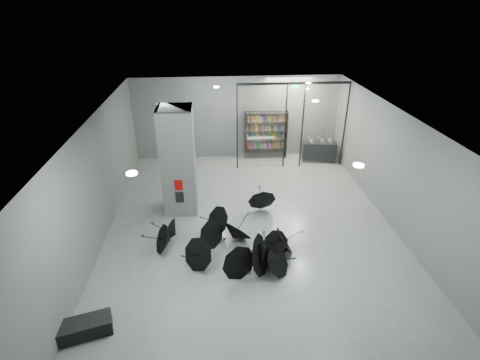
{
  "coord_description": "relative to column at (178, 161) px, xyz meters",
  "views": [
    {
      "loc": [
        -1.26,
        -10.16,
        7.39
      ],
      "look_at": [
        -0.3,
        1.5,
        1.4
      ],
      "focal_mm": 27.24,
      "sensor_mm": 36.0,
      "label": 1
    }
  ],
  "objects": [
    {
      "name": "glass_partition",
      "position": [
        4.89,
        3.5,
        0.18
      ],
      "size": [
        5.06,
        0.08,
        4.0
      ],
      "color": "silver",
      "rests_on": "ground"
    },
    {
      "name": "umbrella_cluster",
      "position": [
        1.94,
        -2.86,
        -1.68
      ],
      "size": [
        4.82,
        4.44,
        1.3
      ],
      "color": "black",
      "rests_on": "ground"
    },
    {
      "name": "room",
      "position": [
        2.5,
        -2.0,
        0.84
      ],
      "size": [
        14.0,
        14.02,
        4.01
      ],
      "color": "slate",
      "rests_on": "ground"
    },
    {
      "name": "shop_counter",
      "position": [
        6.47,
        4.05,
        -1.51
      ],
      "size": [
        1.72,
        0.94,
        0.97
      ],
      "primitive_type": "cube",
      "rotation": [
        0.0,
        0.0,
        -0.19
      ],
      "color": "black",
      "rests_on": "ground"
    },
    {
      "name": "bookshelf",
      "position": [
        3.92,
        4.75,
        -0.84
      ],
      "size": [
        2.13,
        0.53,
        2.32
      ],
      "primitive_type": null,
      "rotation": [
        0.0,
        0.0,
        -0.05
      ],
      "color": "black",
      "rests_on": "ground"
    },
    {
      "name": "fire_cabinet",
      "position": [
        0.0,
        -0.62,
        -0.65
      ],
      "size": [
        0.28,
        0.04,
        0.38
      ],
      "primitive_type": "cube",
      "color": "#A50A07",
      "rests_on": "column"
    },
    {
      "name": "info_panel",
      "position": [
        0.0,
        -0.62,
        -1.15
      ],
      "size": [
        0.3,
        0.03,
        0.42
      ],
      "primitive_type": "cube",
      "color": "black",
      "rests_on": "column"
    },
    {
      "name": "bench",
      "position": [
        -2.0,
        -5.68,
        -1.8
      ],
      "size": [
        1.36,
        0.86,
        0.41
      ],
      "primitive_type": "cube",
      "rotation": [
        0.0,
        0.0,
        0.27
      ],
      "color": "black",
      "rests_on": "ground"
    },
    {
      "name": "exit_sign",
      "position": [
        4.9,
        3.3,
        1.82
      ],
      "size": [
        0.3,
        0.06,
        0.15
      ],
      "primitive_type": "cube",
      "color": "#0CE533",
      "rests_on": "room"
    },
    {
      "name": "column",
      "position": [
        0.0,
        0.0,
        0.0
      ],
      "size": [
        1.2,
        1.2,
        4.0
      ],
      "primitive_type": "cube",
      "color": "slate",
      "rests_on": "ground"
    }
  ]
}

